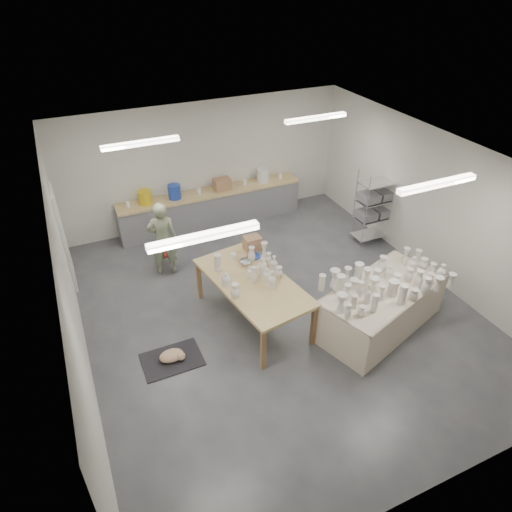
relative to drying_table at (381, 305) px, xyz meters
name	(u,v)px	position (x,y,z in m)	size (l,w,h in m)	color
room	(272,215)	(-1.61, 1.25, 1.58)	(8.00, 8.02, 3.00)	#424449
back_counter	(211,207)	(-1.52, 4.84, 0.01)	(4.60, 0.60, 1.24)	tan
wire_shelf	(375,205)	(1.69, 2.56, 0.44)	(0.88, 0.48, 1.80)	silver
drying_table	(381,305)	(0.00, 0.00, 0.00)	(2.69, 1.92, 1.24)	olive
work_table	(253,276)	(-1.98, 1.23, 0.42)	(1.55, 2.54, 1.26)	tan
rug	(172,360)	(-3.72, 0.71, -0.47)	(1.00, 0.70, 0.02)	black
cat	(173,356)	(-3.70, 0.70, -0.37)	(0.46, 0.36, 0.18)	white
potter	(163,239)	(-3.13, 3.27, 0.35)	(0.60, 0.40, 1.66)	gray
red_stool	(162,254)	(-3.13, 3.54, -0.20)	(0.40, 0.40, 0.32)	#AE2018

